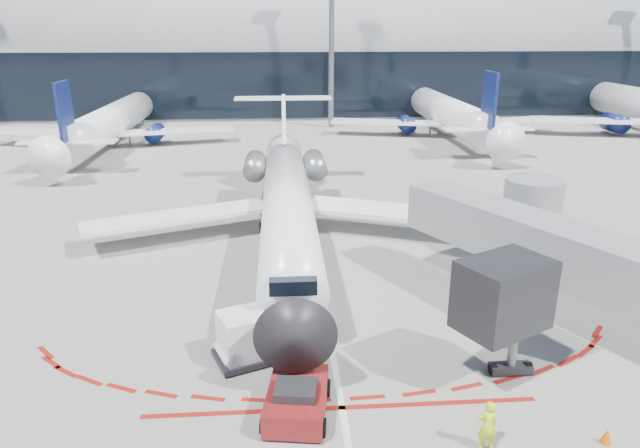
{
  "coord_description": "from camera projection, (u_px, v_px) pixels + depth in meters",
  "views": [
    {
      "loc": [
        -1.99,
        -28.28,
        12.72
      ],
      "look_at": [
        0.15,
        1.32,
        2.44
      ],
      "focal_mm": 32.0,
      "sensor_mm": 36.0,
      "label": 1
    }
  ],
  "objects": [
    {
      "name": "apron_stop_bar",
      "position": [
        342.0,
        408.0,
        20.11
      ],
      "size": [
        14.0,
        0.25,
        0.01
      ],
      "primitive_type": "cube",
      "color": "maroon",
      "rests_on": "ground"
    },
    {
      "name": "apron_centerline",
      "position": [
        317.0,
        260.0,
        32.83
      ],
      "size": [
        0.25,
        40.0,
        0.01
      ],
      "primitive_type": "cube",
      "color": "silver",
      "rests_on": "ground"
    },
    {
      "name": "regional_jet",
      "position": [
        287.0,
        200.0,
        35.19
      ],
      "size": [
        25.36,
        31.27,
        7.83
      ],
      "color": "white",
      "rests_on": "ground"
    },
    {
      "name": "ramp_worker",
      "position": [
        487.0,
        425.0,
        17.88
      ],
      "size": [
        0.68,
        0.48,
        1.78
      ],
      "primitive_type": "imported",
      "rotation": [
        0.0,
        0.0,
        3.23
      ],
      "color": "#CBFA1A",
      "rests_on": "ground"
    },
    {
      "name": "jet_bridge",
      "position": [
        523.0,
        237.0,
        27.8
      ],
      "size": [
        10.03,
        15.2,
        4.9
      ],
      "color": "gray",
      "rests_on": "ground"
    },
    {
      "name": "pushback_tug",
      "position": [
        297.0,
        399.0,
        19.64
      ],
      "size": [
        2.56,
        5.16,
        1.32
      ],
      "rotation": [
        0.0,
        0.0,
        -0.15
      ],
      "color": "#55120C",
      "rests_on": "ground"
    },
    {
      "name": "terminal_building",
      "position": [
        290.0,
        55.0,
        89.4
      ],
      "size": [
        150.0,
        24.15,
        24.0
      ],
      "color": "#949799",
      "rests_on": "ground"
    },
    {
      "name": "light_mast_centre",
      "position": [
        332.0,
        29.0,
        72.44
      ],
      "size": [
        0.7,
        0.7,
        25.0
      ],
      "primitive_type": "cylinder",
      "color": "slate",
      "rests_on": "ground"
    },
    {
      "name": "ground",
      "position": [
        319.0,
        274.0,
        30.95
      ],
      "size": [
        260.0,
        260.0,
        0.0
      ],
      "primitive_type": "plane",
      "color": "gray",
      "rests_on": "ground"
    },
    {
      "name": "bg_airliner_1",
      "position": [
        108.0,
        99.0,
        63.33
      ],
      "size": [
        31.93,
        33.81,
        10.33
      ],
      "primitive_type": null,
      "color": "white",
      "rests_on": "ground"
    },
    {
      "name": "bg_airliner_2",
      "position": [
        448.0,
        90.0,
        69.64
      ],
      "size": [
        33.41,
        35.38,
        10.81
      ],
      "primitive_type": null,
      "color": "white",
      "rests_on": "ground"
    },
    {
      "name": "safety_cone_right",
      "position": [
        607.0,
        436.0,
        18.33
      ],
      "size": [
        0.37,
        0.37,
        0.52
      ],
      "primitive_type": "cone",
      "color": "#D75804",
      "rests_on": "ground"
    },
    {
      "name": "uld_container",
      "position": [
        243.0,
        338.0,
        22.63
      ],
      "size": [
        2.76,
        2.58,
        2.08
      ],
      "rotation": [
        0.0,
        0.0,
        0.38
      ],
      "color": "black",
      "rests_on": "ground"
    }
  ]
}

